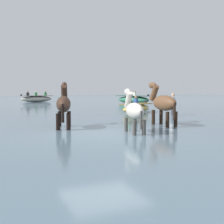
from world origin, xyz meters
The scene contains 9 objects.
ground_plane centered at (0.00, 0.00, 0.00)m, with size 120.00×120.00×0.00m, color #756B56.
water_surface centered at (0.00, 10.00, 0.22)m, with size 90.00×90.00×0.43m, color slate.
horse_lead_pinto centered at (1.08, -0.05, 1.11)m, with size 0.66×1.74×1.88m.
horse_trailing_bay centered at (3.06, 1.29, 1.27)m, with size 0.55×1.96×2.15m.
horse_flank_dark_bay centered at (-0.73, 2.06, 1.27)m, with size 0.92×1.97×2.14m.
boat_far_inshore centered at (9.91, 17.21, 0.81)m, with size 2.69×3.76×1.23m.
boat_near_port centered at (4.90, 7.09, 0.73)m, with size 2.74×2.32×1.04m.
boat_distant_east centered at (1.97, 24.03, 0.79)m, with size 3.57×1.92×1.18m.
person_spectator_far centered at (6.01, 4.96, 0.87)m, with size 0.24×0.34×1.63m.
Camera 1 is at (-3.59, -9.11, 1.90)m, focal length 49.87 mm.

